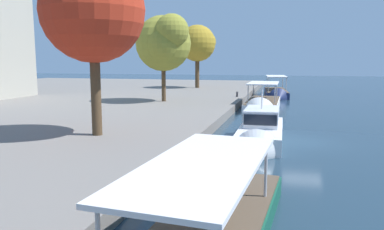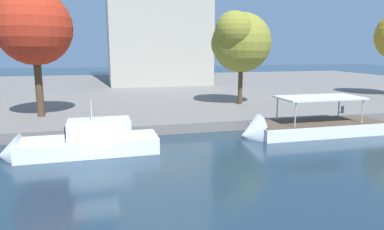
{
  "view_description": "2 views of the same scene",
  "coord_description": "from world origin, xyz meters",
  "px_view_note": "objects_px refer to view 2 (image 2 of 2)",
  "views": [
    {
      "loc": [
        -25.04,
        1.1,
        5.32
      ],
      "look_at": [
        1.63,
        7.9,
        1.29
      ],
      "focal_mm": 35.23,
      "sensor_mm": 36.0,
      "label": 1
    },
    {
      "loc": [
        0.63,
        -19.38,
        6.5
      ],
      "look_at": [
        7.12,
        5.69,
        1.56
      ],
      "focal_mm": 32.64,
      "sensor_mm": 36.0,
      "label": 2
    }
  ],
  "objects_px": {
    "tree_1": "(35,28)",
    "tree_3": "(238,41)",
    "motor_yacht_2": "(80,146)",
    "tour_boat_3": "(305,130)",
    "mooring_bollard_1": "(343,109)"
  },
  "relations": [
    {
      "from": "mooring_bollard_1",
      "to": "tree_3",
      "type": "bearing_deg",
      "value": 136.63
    },
    {
      "from": "mooring_bollard_1",
      "to": "tree_3",
      "type": "xyz_separation_m",
      "value": [
        -7.4,
        6.99,
        6.11
      ]
    },
    {
      "from": "mooring_bollard_1",
      "to": "tree_1",
      "type": "bearing_deg",
      "value": 168.52
    },
    {
      "from": "tree_1",
      "to": "tree_3",
      "type": "height_order",
      "value": "tree_1"
    },
    {
      "from": "tree_3",
      "to": "tour_boat_3",
      "type": "bearing_deg",
      "value": -82.36
    },
    {
      "from": "motor_yacht_2",
      "to": "tree_3",
      "type": "height_order",
      "value": "tree_3"
    },
    {
      "from": "tour_boat_3",
      "to": "tree_1",
      "type": "distance_m",
      "value": 23.26
    },
    {
      "from": "motor_yacht_2",
      "to": "tree_1",
      "type": "bearing_deg",
      "value": -70.36
    },
    {
      "from": "tree_1",
      "to": "mooring_bollard_1",
      "type": "bearing_deg",
      "value": -11.48
    },
    {
      "from": "motor_yacht_2",
      "to": "mooring_bollard_1",
      "type": "bearing_deg",
      "value": -169.35
    },
    {
      "from": "motor_yacht_2",
      "to": "mooring_bollard_1",
      "type": "relative_size",
      "value": 13.84
    },
    {
      "from": "tour_boat_3",
      "to": "mooring_bollard_1",
      "type": "distance_m",
      "value": 6.98
    },
    {
      "from": "motor_yacht_2",
      "to": "tour_boat_3",
      "type": "distance_m",
      "value": 16.48
    },
    {
      "from": "tree_3",
      "to": "tree_1",
      "type": "bearing_deg",
      "value": -174.8
    },
    {
      "from": "mooring_bollard_1",
      "to": "tree_1",
      "type": "height_order",
      "value": "tree_1"
    }
  ]
}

